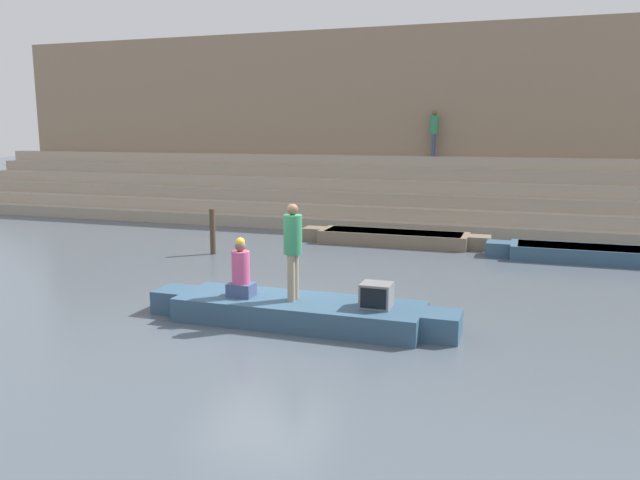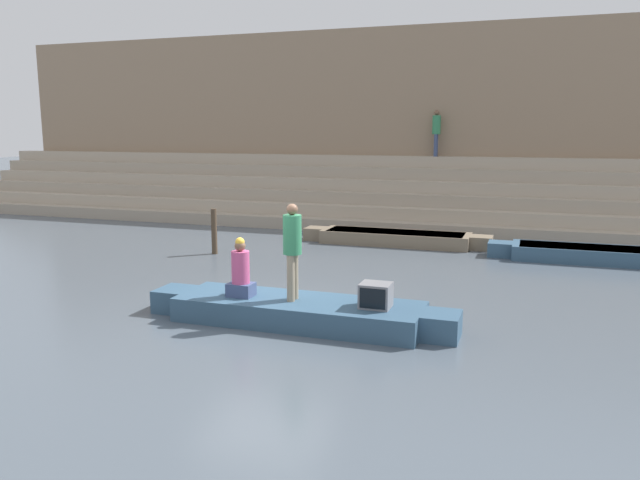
% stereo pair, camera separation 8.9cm
% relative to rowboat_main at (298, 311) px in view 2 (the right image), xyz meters
% --- Properties ---
extents(ground_plane, '(120.00, 120.00, 0.00)m').
position_rel_rowboat_main_xyz_m(ground_plane, '(-0.86, 0.33, -0.23)').
color(ground_plane, '#4C5660').
extents(ghat_steps, '(36.00, 3.54, 2.50)m').
position_rel_rowboat_main_xyz_m(ghat_steps, '(-0.86, 12.20, 0.67)').
color(ghat_steps, tan).
rests_on(ghat_steps, ground).
extents(back_wall, '(34.20, 1.28, 7.27)m').
position_rel_rowboat_main_xyz_m(back_wall, '(-0.86, 14.08, 3.38)').
color(back_wall, '#937A60').
rests_on(back_wall, ground).
extents(rowboat_main, '(5.77, 1.50, 0.44)m').
position_rel_rowboat_main_xyz_m(rowboat_main, '(0.00, 0.00, 0.00)').
color(rowboat_main, '#33516B').
rests_on(rowboat_main, ground).
extents(person_standing, '(0.33, 0.33, 1.75)m').
position_rel_rowboat_main_xyz_m(person_standing, '(-0.10, -0.03, 1.22)').
color(person_standing, gray).
rests_on(person_standing, rowboat_main).
extents(person_rowing, '(0.47, 0.37, 1.10)m').
position_rel_rowboat_main_xyz_m(person_rowing, '(-1.10, -0.10, 0.65)').
color(person_rowing, '#3D4C75').
rests_on(person_rowing, rowboat_main).
extents(tv_set, '(0.53, 0.48, 0.43)m').
position_rel_rowboat_main_xyz_m(tv_set, '(1.44, -0.02, 0.42)').
color(tv_set, slate).
rests_on(tv_set, rowboat_main).
extents(moored_boat_shore, '(5.93, 1.26, 0.40)m').
position_rel_rowboat_main_xyz_m(moored_boat_shore, '(5.76, 7.55, -0.02)').
color(moored_boat_shore, '#33516B').
rests_on(moored_boat_shore, ground).
extents(moored_boat_distant, '(5.78, 1.26, 0.40)m').
position_rel_rowboat_main_xyz_m(moored_boat_distant, '(-0.03, 8.36, -0.02)').
color(moored_boat_distant, '#756651').
rests_on(moored_boat_distant, ground).
extents(mooring_post, '(0.16, 0.16, 1.29)m').
position_rel_rowboat_main_xyz_m(mooring_post, '(-4.55, 5.24, 0.41)').
color(mooring_post, '#473828').
rests_on(mooring_post, ground).
extents(person_on_steps, '(0.30, 0.30, 1.68)m').
position_rel_rowboat_main_xyz_m(person_on_steps, '(0.40, 13.19, 3.24)').
color(person_on_steps, '#3D4C75').
rests_on(person_on_steps, ghat_steps).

